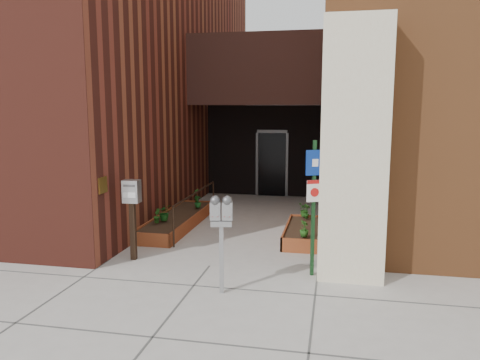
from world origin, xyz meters
The scene contains 15 objects.
ground centered at (0.00, 0.00, 0.00)m, with size 80.00×80.00×0.00m, color #9E9991.
architecture centered at (-0.18, 6.89, 4.98)m, with size 20.00×14.60×10.00m.
planter_left centered at (-1.55, 2.70, 0.13)m, with size 0.90×3.60×0.30m.
planter_right centered at (1.60, 2.20, 0.13)m, with size 0.80×2.20×0.30m.
handrail centered at (-1.05, 2.65, 0.75)m, with size 0.04×3.34×0.90m.
parking_meter centered at (0.53, -1.19, 1.22)m, with size 0.36×0.20×1.58m.
sign_post centered at (1.91, -0.11, 1.47)m, with size 0.31×0.15×2.38m.
payment_dropbox centered at (-1.54, 0.08, 1.13)m, with size 0.32×0.25×1.57m.
shrub_left_a centered at (-1.64, 2.06, 0.49)m, with size 0.35×0.35×0.39m, color #175017.
shrub_left_b centered at (-1.74, 1.81, 0.46)m, with size 0.18×0.18×0.33m, color #225919.
shrub_left_c centered at (-1.29, 3.59, 0.46)m, with size 0.18×0.18×0.33m, color #1A5B1F.
shrub_left_d centered at (-1.54, 4.30, 0.49)m, with size 0.20×0.20×0.37m, color #204F16.
shrub_right_a centered at (1.67, 1.30, 0.47)m, with size 0.19×0.19×0.33m, color #215418.
shrub_right_b centered at (1.62, 2.90, 0.49)m, with size 0.20×0.20×0.38m, color #1D5317.
shrub_right_c centered at (1.55, 3.10, 0.46)m, with size 0.29×0.29×0.32m, color #235919.
Camera 1 is at (2.23, -8.10, 2.94)m, focal length 35.00 mm.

